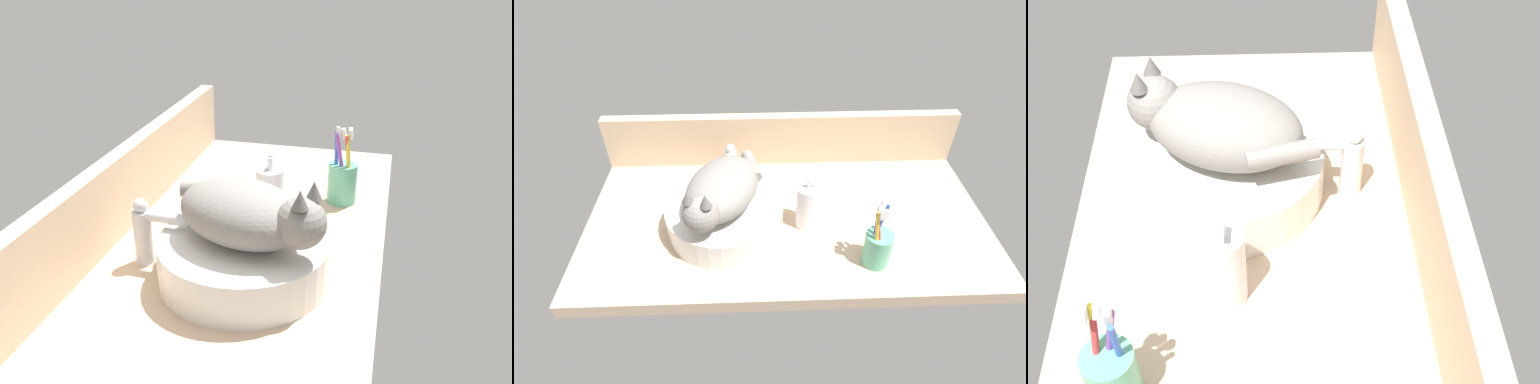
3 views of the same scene
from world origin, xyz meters
The scene contains 7 objects.
ground_plane centered at (0.00, 0.00, -2.00)cm, with size 111.55×57.27×4.00cm, color tan.
backsplash_panel centered at (0.00, 26.83, 8.52)cm, with size 111.55×3.60×17.04cm, color #CCAD8C.
sink_basin centered at (-16.89, -3.80, 4.11)cm, with size 31.22×31.22×8.21cm, color silver.
cat centered at (-17.31, -5.10, 13.97)cm, with size 24.84×30.20×14.00cm.
faucet centered at (-15.83, 15.18, 7.30)cm, with size 3.60×11.85×13.60cm.
soap_dispenser centered at (5.20, -3.74, 6.64)cm, with size 5.99×5.99×16.36cm.
toothbrush_cup centered at (20.88, -17.75, 5.45)cm, with size 6.83×6.83×18.72cm.
Camera 2 is at (-7.77, -82.47, 78.19)cm, focal length 28.00 mm.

